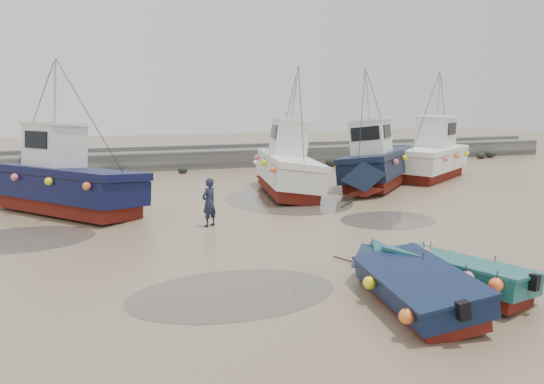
{
  "coord_description": "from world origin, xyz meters",
  "views": [
    {
      "loc": [
        -7.5,
        -13.56,
        4.49
      ],
      "look_at": [
        -1.07,
        3.32,
        1.4
      ],
      "focal_mm": 35.0,
      "sensor_mm": 36.0,
      "label": 1
    }
  ],
  "objects_px": {
    "dinghy_2": "(443,267)",
    "cabin_boat_1": "(283,165)",
    "dinghy_1": "(414,279)",
    "person": "(210,226)",
    "cabin_boat_2": "(377,163)",
    "cabin_boat_3": "(432,155)",
    "cabin_boat_0": "(57,180)"
  },
  "relations": [
    {
      "from": "dinghy_2",
      "to": "cabin_boat_3",
      "type": "height_order",
      "value": "cabin_boat_3"
    },
    {
      "from": "dinghy_2",
      "to": "cabin_boat_3",
      "type": "distance_m",
      "value": 19.96
    },
    {
      "from": "dinghy_2",
      "to": "cabin_boat_1",
      "type": "bearing_deg",
      "value": 62.78
    },
    {
      "from": "cabin_boat_1",
      "to": "cabin_boat_3",
      "type": "relative_size",
      "value": 1.13
    },
    {
      "from": "cabin_boat_0",
      "to": "cabin_boat_2",
      "type": "height_order",
      "value": "same"
    },
    {
      "from": "dinghy_2",
      "to": "person",
      "type": "distance_m",
      "value": 9.21
    },
    {
      "from": "cabin_boat_1",
      "to": "person",
      "type": "height_order",
      "value": "cabin_boat_1"
    },
    {
      "from": "dinghy_1",
      "to": "cabin_boat_2",
      "type": "height_order",
      "value": "cabin_boat_2"
    },
    {
      "from": "dinghy_2",
      "to": "cabin_boat_0",
      "type": "xyz_separation_m",
      "value": [
        -8.8,
        13.11,
        0.79
      ]
    },
    {
      "from": "cabin_boat_0",
      "to": "person",
      "type": "distance_m",
      "value": 7.1
    },
    {
      "from": "dinghy_1",
      "to": "cabin_boat_1",
      "type": "xyz_separation_m",
      "value": [
        2.8,
        14.75,
        0.8
      ]
    },
    {
      "from": "cabin_boat_3",
      "to": "dinghy_1",
      "type": "bearing_deg",
      "value": -72.0
    },
    {
      "from": "cabin_boat_1",
      "to": "cabin_boat_2",
      "type": "relative_size",
      "value": 1.22
    },
    {
      "from": "dinghy_2",
      "to": "cabin_boat_1",
      "type": "distance_m",
      "value": 14.44
    },
    {
      "from": "dinghy_2",
      "to": "cabin_boat_2",
      "type": "xyz_separation_m",
      "value": [
        6.69,
        13.7,
        0.79
      ]
    },
    {
      "from": "cabin_boat_1",
      "to": "person",
      "type": "xyz_separation_m",
      "value": [
        -5.28,
        -5.88,
        -1.35
      ]
    },
    {
      "from": "cabin_boat_0",
      "to": "person",
      "type": "height_order",
      "value": "cabin_boat_0"
    },
    {
      "from": "dinghy_1",
      "to": "cabin_boat_0",
      "type": "relative_size",
      "value": 0.69
    },
    {
      "from": "cabin_boat_1",
      "to": "cabin_boat_3",
      "type": "bearing_deg",
      "value": 20.61
    },
    {
      "from": "dinghy_1",
      "to": "cabin_boat_0",
      "type": "height_order",
      "value": "cabin_boat_0"
    },
    {
      "from": "dinghy_1",
      "to": "person",
      "type": "bearing_deg",
      "value": 115.68
    },
    {
      "from": "dinghy_1",
      "to": "dinghy_2",
      "type": "relative_size",
      "value": 1.09
    },
    {
      "from": "cabin_boat_2",
      "to": "person",
      "type": "xyz_separation_m",
      "value": [
        -10.31,
        -5.25,
        -1.35
      ]
    },
    {
      "from": "cabin_boat_3",
      "to": "cabin_boat_1",
      "type": "bearing_deg",
      "value": -114.29
    },
    {
      "from": "cabin_boat_2",
      "to": "cabin_boat_3",
      "type": "xyz_separation_m",
      "value": [
        5.23,
        2.29,
        0.02
      ]
    },
    {
      "from": "person",
      "to": "cabin_boat_1",
      "type": "bearing_deg",
      "value": -165.46
    },
    {
      "from": "dinghy_1",
      "to": "cabin_boat_3",
      "type": "bearing_deg",
      "value": 61.51
    },
    {
      "from": "dinghy_1",
      "to": "cabin_boat_2",
      "type": "distance_m",
      "value": 16.16
    },
    {
      "from": "cabin_boat_3",
      "to": "cabin_boat_2",
      "type": "bearing_deg",
      "value": -99.89
    },
    {
      "from": "dinghy_1",
      "to": "cabin_boat_0",
      "type": "xyz_separation_m",
      "value": [
        -7.66,
        13.54,
        0.8
      ]
    },
    {
      "from": "dinghy_2",
      "to": "cabin_boat_1",
      "type": "height_order",
      "value": "cabin_boat_1"
    },
    {
      "from": "dinghy_1",
      "to": "cabin_boat_3",
      "type": "relative_size",
      "value": 0.69
    }
  ]
}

